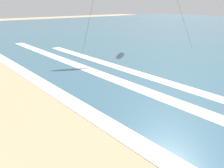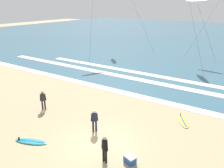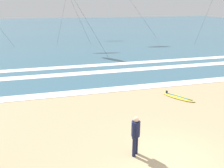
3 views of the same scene
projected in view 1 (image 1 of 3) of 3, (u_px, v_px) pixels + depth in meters
wave_foam_shoreline at (139, 143)px, 8.97m from camera, size 57.92×0.97×0.01m
wave_foam_mid_break at (168, 100)px, 13.03m from camera, size 49.73×1.02×0.01m
wave_foam_outer_break at (186, 88)px, 14.72m from camera, size 36.56×0.97×0.01m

